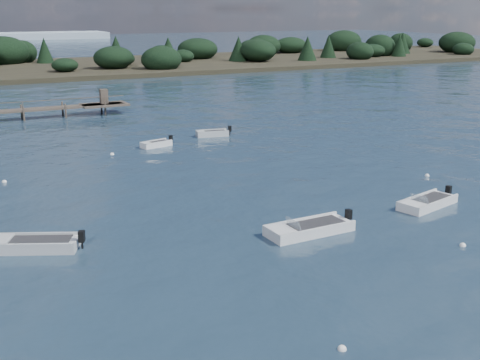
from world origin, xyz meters
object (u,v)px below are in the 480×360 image
dinghy_mid_grey (34,246)px  tender_far_grey_b (212,134)px  tender_far_white (156,145)px  dinghy_mid_white_b (427,204)px  dinghy_mid_white_a (309,230)px

dinghy_mid_grey → tender_far_grey_b: size_ratio=1.38×
tender_far_white → dinghy_mid_white_b: bearing=-67.8°
dinghy_mid_grey → tender_far_grey_b: bearing=47.9°
dinghy_mid_white_a → dinghy_mid_white_b: bearing=3.9°
dinghy_mid_grey → tender_far_white: bearing=56.1°
dinghy_mid_white_b → dinghy_mid_white_a: 8.67m
tender_far_white → tender_far_grey_b: tender_far_grey_b is taller
dinghy_mid_grey → dinghy_mid_white_a: dinghy_mid_white_a is taller
dinghy_mid_white_b → dinghy_mid_grey: bearing=170.8°
tender_far_white → dinghy_mid_grey: (-12.69, -18.85, 0.01)m
dinghy_mid_grey → dinghy_mid_white_a: bearing=-17.4°
dinghy_mid_white_b → tender_far_white: size_ratio=1.51×
tender_far_grey_b → dinghy_mid_white_a: size_ratio=0.66×
dinghy_mid_white_b → dinghy_mid_grey: size_ratio=0.99×
dinghy_mid_white_a → dinghy_mid_grey: bearing=162.6°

